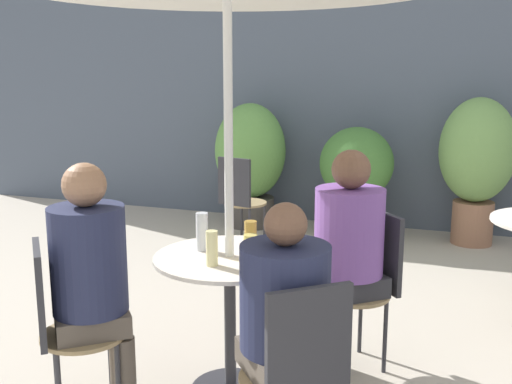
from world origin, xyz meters
name	(u,v)px	position (x,y,z in m)	size (l,w,h in m)	color
storefront_wall	(372,85)	(0.00, 3.70, 1.50)	(10.00, 0.06, 3.00)	#4C5666
cafe_table_near	(230,288)	(-0.12, -0.03, 0.56)	(0.77, 0.77, 0.73)	#2D2D33
bistro_chair_0	(62,319)	(-0.74, -0.56, 0.52)	(0.46, 0.46, 0.88)	#997F56
bistro_chair_1	(298,368)	(0.41, -0.64, 0.52)	(0.46, 0.46, 0.88)	#997F56
bistro_chair_2	(369,276)	(0.50, 0.51, 0.52)	(0.46, 0.46, 0.88)	#997F56
bistro_chair_3	(240,195)	(-0.97, 2.35, 0.52)	(0.41, 0.43, 0.88)	#997F56
seated_person_0	(92,272)	(-0.63, -0.46, 0.73)	(0.44, 0.44, 1.24)	brown
seated_person_1	(283,316)	(0.32, -0.53, 0.68)	(0.46, 0.46, 1.15)	brown
seated_person_2	(346,244)	(0.39, 0.41, 0.72)	(0.48, 0.48, 1.24)	#2D2D33
beer_glass_0	(251,249)	(0.03, -0.12, 0.81)	(0.07, 0.07, 0.15)	#DBC65B
beer_glass_1	(251,234)	(-0.07, 0.14, 0.81)	(0.07, 0.07, 0.14)	#B28433
beer_glass_2	(202,232)	(-0.29, 0.02, 0.83)	(0.06, 0.06, 0.20)	silver
beer_glass_3	(212,248)	(-0.14, -0.20, 0.82)	(0.06, 0.06, 0.17)	beige
potted_plant_0	(250,158)	(-1.20, 3.25, 0.73)	(0.75, 0.75, 1.32)	#47423D
potted_plant_1	(356,175)	(-0.04, 3.15, 0.63)	(0.73, 0.73, 1.11)	#93664C
potted_plant_2	(477,158)	(1.07, 3.30, 0.83)	(0.71, 0.71, 1.41)	#93664C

